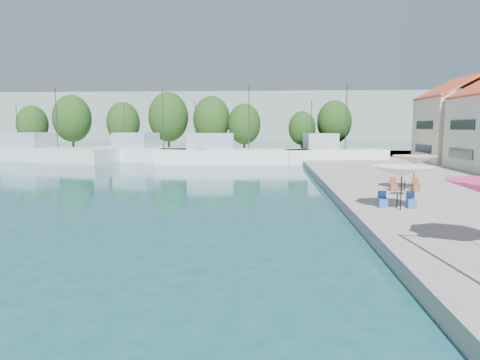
# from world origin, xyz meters

# --- Properties ---
(quay_far) EXTENTS (90.00, 16.00, 0.60)m
(quay_far) POSITION_xyz_m (-8.00, 67.00, 0.30)
(quay_far) COLOR gray
(quay_far) RESTS_ON ground
(hill_west) EXTENTS (180.00, 40.00, 16.00)m
(hill_west) POSITION_xyz_m (-30.00, 160.00, 8.00)
(hill_west) COLOR gray
(hill_west) RESTS_ON ground
(hill_east) EXTENTS (140.00, 40.00, 12.00)m
(hill_east) POSITION_xyz_m (40.00, 180.00, 6.00)
(hill_east) COLOR gray
(hill_east) RESTS_ON ground
(building_06) EXTENTS (9.00, 8.80, 10.20)m
(building_06) POSITION_xyz_m (24.00, 51.00, 5.50)
(building_06) COLOR beige
(building_06) RESTS_ON quay_right
(trawler_01) EXTENTS (20.88, 10.95, 10.20)m
(trawler_01) POSITION_xyz_m (-28.63, 56.41, 1.07)
(trawler_01) COLOR silver
(trawler_01) RESTS_ON ground
(trawler_02) EXTENTS (18.49, 10.36, 10.20)m
(trawler_02) POSITION_xyz_m (-14.09, 56.73, 1.07)
(trawler_02) COLOR silver
(trawler_02) RESTS_ON ground
(trawler_03) EXTENTS (19.44, 6.17, 10.20)m
(trawler_03) POSITION_xyz_m (-3.03, 54.01, 1.07)
(trawler_03) COLOR white
(trawler_03) RESTS_ON ground
(trawler_04) EXTENTS (13.22, 5.83, 10.20)m
(trawler_04) POSITION_xyz_m (9.89, 54.44, 1.07)
(trawler_04) COLOR white
(trawler_04) RESTS_ON ground
(tree_01) EXTENTS (5.14, 5.14, 7.61)m
(tree_01) POSITION_xyz_m (-38.46, 71.26, 4.99)
(tree_01) COLOR #3F2B19
(tree_01) RESTS_ON quay_far
(tree_02) EXTENTS (6.26, 6.26, 9.27)m
(tree_02) POSITION_xyz_m (-30.85, 70.03, 5.95)
(tree_02) COLOR #3F2B19
(tree_02) RESTS_ON quay_far
(tree_03) EXTENTS (5.46, 5.46, 8.09)m
(tree_03) POSITION_xyz_m (-22.39, 70.63, 5.27)
(tree_03) COLOR #3F2B19
(tree_03) RESTS_ON quay_far
(tree_04) EXTENTS (6.53, 6.53, 9.66)m
(tree_04) POSITION_xyz_m (-14.69, 70.45, 6.18)
(tree_04) COLOR #3F2B19
(tree_04) RESTS_ON quay_far
(tree_05) EXTENTS (6.05, 6.05, 8.96)m
(tree_05) POSITION_xyz_m (-7.47, 70.12, 5.77)
(tree_05) COLOR #3F2B19
(tree_05) RESTS_ON quay_far
(tree_06) EXTENTS (5.17, 5.17, 7.65)m
(tree_06) POSITION_xyz_m (-2.04, 68.61, 5.01)
(tree_06) COLOR #3F2B19
(tree_06) RESTS_ON quay_far
(tree_07) EXTENTS (4.40, 4.40, 6.52)m
(tree_07) POSITION_xyz_m (7.23, 70.76, 4.36)
(tree_07) COLOR #3F2B19
(tree_07) RESTS_ON quay_far
(tree_08) EXTENTS (5.61, 5.61, 8.30)m
(tree_08) POSITION_xyz_m (12.53, 71.75, 5.39)
(tree_08) COLOR #3F2B19
(tree_08) RESTS_ON quay_far
(umbrella_white) EXTENTS (2.98, 2.98, 2.14)m
(umbrella_white) POSITION_xyz_m (8.38, 21.35, 2.49)
(umbrella_white) COLOR black
(umbrella_white) RESTS_ON quay_right
(umbrella_cream) EXTENTS (2.85, 2.85, 2.20)m
(umbrella_cream) POSITION_xyz_m (11.20, 28.15, 2.55)
(umbrella_cream) COLOR black
(umbrella_cream) RESTS_ON quay_right
(cafe_table_02) EXTENTS (1.82, 0.70, 0.76)m
(cafe_table_02) POSITION_xyz_m (8.36, 21.87, 0.89)
(cafe_table_02) COLOR black
(cafe_table_02) RESTS_ON quay_right
(cafe_table_03) EXTENTS (1.82, 0.70, 0.76)m
(cafe_table_03) POSITION_xyz_m (10.51, 27.70, 0.89)
(cafe_table_03) COLOR black
(cafe_table_03) RESTS_ON quay_right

